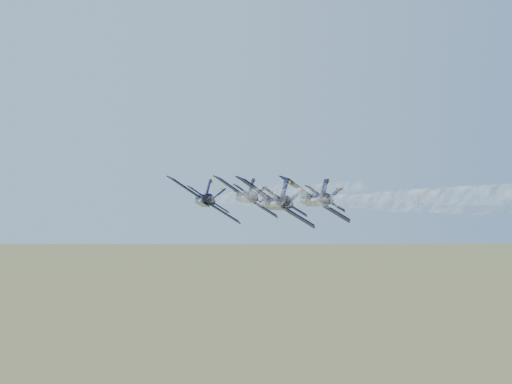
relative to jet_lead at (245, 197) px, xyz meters
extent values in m
cylinder|color=black|center=(-0.01, -0.33, 0.03)|extent=(3.25, 13.03, 2.29)
cone|color=black|center=(0.57, 7.36, 0.03)|extent=(2.47, 2.69, 2.29)
ellipsoid|color=black|center=(0.54, 2.95, 0.48)|extent=(1.41, 2.42, 1.19)
cube|color=gray|center=(-0.35, -0.30, -0.50)|extent=(2.32, 11.65, 1.17)
cube|color=black|center=(-2.87, -0.90, 1.77)|extent=(5.41, 4.16, 3.25)
cube|color=#F1A60C|center=(-2.69, 0.75, 1.85)|extent=(4.64, 1.44, 3.19)
cube|color=black|center=(2.64, -1.31, -1.87)|extent=(5.63, 4.70, 3.25)
cube|color=#F1A60C|center=(2.81, 0.34, -1.79)|extent=(4.47, 2.09, 3.19)
cube|color=black|center=(-2.17, -6.34, 1.15)|extent=(2.56, 2.15, 1.51)
cube|color=black|center=(1.23, -6.60, -1.09)|extent=(2.65, 2.36, 1.51)
cube|color=black|center=(-0.36, -5.80, 1.62)|extent=(0.98, 2.20, 2.48)
cube|color=black|center=(1.02, -5.90, 0.71)|extent=(2.23, 2.29, 1.70)
cylinder|color=black|center=(-0.94, -7.12, 0.19)|extent=(1.57, 1.28, 1.48)
cylinder|color=black|center=(-0.21, -7.17, -0.29)|extent=(1.57, 1.28, 1.48)
cylinder|color=black|center=(-8.92, -12.53, 0.03)|extent=(3.25, 13.03, 2.29)
cone|color=black|center=(-8.34, -4.84, 0.03)|extent=(2.47, 2.69, 2.29)
ellipsoid|color=black|center=(-8.38, -9.26, 0.48)|extent=(1.41, 2.42, 1.19)
cube|color=gray|center=(-9.27, -12.51, -0.50)|extent=(2.32, 11.65, 1.17)
cube|color=black|center=(-11.79, -13.10, 1.77)|extent=(5.41, 4.16, 3.25)
cube|color=#F1A60C|center=(-11.61, -11.45, 1.85)|extent=(4.64, 1.44, 3.19)
cube|color=black|center=(-6.28, -13.51, -1.87)|extent=(5.63, 4.70, 3.25)
cube|color=#F1A60C|center=(-6.10, -11.87, -1.79)|extent=(4.47, 2.09, 3.19)
cube|color=black|center=(-11.09, -18.54, 1.15)|extent=(2.56, 2.15, 1.51)
cube|color=black|center=(-7.68, -18.80, -1.09)|extent=(2.65, 2.36, 1.51)
cube|color=black|center=(-9.27, -18.00, 1.62)|extent=(0.98, 2.20, 2.48)
cube|color=black|center=(-7.90, -18.10, 0.71)|extent=(2.23, 2.29, 1.70)
cylinder|color=black|center=(-9.85, -19.32, 0.19)|extent=(1.57, 1.28, 1.48)
cylinder|color=black|center=(-9.12, -19.37, -0.29)|extent=(1.57, 1.28, 1.48)
cylinder|color=black|center=(7.65, -13.81, 0.03)|extent=(3.25, 13.03, 2.29)
cone|color=black|center=(8.23, -6.11, 0.03)|extent=(2.47, 2.69, 2.29)
ellipsoid|color=black|center=(8.19, -10.53, 0.48)|extent=(1.41, 2.42, 1.19)
cube|color=gray|center=(7.30, -13.78, -0.50)|extent=(2.32, 11.65, 1.17)
cube|color=black|center=(4.78, -14.37, 1.77)|extent=(5.41, 4.16, 3.25)
cube|color=#F1A60C|center=(4.96, -12.73, 1.85)|extent=(4.64, 1.44, 3.19)
cube|color=black|center=(10.29, -14.78, -1.87)|extent=(5.63, 4.70, 3.25)
cube|color=#F1A60C|center=(10.47, -13.14, -1.79)|extent=(4.47, 2.09, 3.19)
cube|color=black|center=(5.49, -19.82, 1.15)|extent=(2.56, 2.15, 1.51)
cube|color=black|center=(8.89, -20.07, -1.09)|extent=(2.65, 2.36, 1.51)
cube|color=black|center=(7.30, -19.27, 1.62)|extent=(0.98, 2.20, 2.48)
cube|color=black|center=(8.67, -19.37, 0.71)|extent=(2.23, 2.29, 1.70)
cylinder|color=black|center=(6.72, -20.59, 0.19)|extent=(1.57, 1.28, 1.48)
cylinder|color=black|center=(7.45, -20.65, -0.29)|extent=(1.57, 1.28, 1.48)
cylinder|color=black|center=(-0.88, -23.17, 0.03)|extent=(3.25, 13.03, 2.29)
cone|color=black|center=(-0.30, -15.48, 0.03)|extent=(2.47, 2.69, 2.29)
ellipsoid|color=black|center=(-0.34, -19.90, 0.48)|extent=(1.41, 2.42, 1.19)
cube|color=gray|center=(-1.22, -23.15, -0.50)|extent=(2.32, 11.65, 1.17)
cube|color=black|center=(-3.74, -23.74, 1.77)|extent=(5.41, 4.16, 3.25)
cube|color=#F1A60C|center=(-3.57, -22.09, 1.85)|extent=(4.64, 1.44, 3.19)
cube|color=black|center=(1.76, -24.15, -1.87)|extent=(5.63, 4.70, 3.25)
cube|color=#F1A60C|center=(1.94, -22.51, -1.79)|extent=(4.47, 2.09, 3.19)
cube|color=black|center=(-3.04, -29.19, 1.15)|extent=(2.56, 2.15, 1.51)
cube|color=black|center=(0.36, -29.44, -1.09)|extent=(2.65, 2.36, 1.51)
cube|color=black|center=(-1.23, -28.64, 1.62)|extent=(0.98, 2.20, 2.48)
cube|color=black|center=(0.15, -28.74, 0.71)|extent=(2.23, 2.29, 1.70)
cylinder|color=black|center=(-1.81, -29.96, 0.19)|extent=(1.57, 1.28, 1.48)
cylinder|color=black|center=(-1.08, -30.02, -0.29)|extent=(1.57, 1.28, 1.48)
cylinder|color=white|center=(-1.20, -16.19, 0.03)|extent=(2.62, 18.81, 1.21)
cylinder|color=white|center=(-2.53, -33.85, 0.03)|extent=(3.07, 18.84, 1.67)
cylinder|color=white|center=(-3.85, -51.51, 0.03)|extent=(3.61, 18.88, 2.21)
cylinder|color=white|center=(-10.12, -28.39, 0.03)|extent=(2.62, 18.81, 1.21)
cylinder|color=white|center=(-11.44, -46.05, 0.03)|extent=(3.07, 18.84, 1.67)
cylinder|color=white|center=(-12.77, -63.71, 0.03)|extent=(3.61, 18.88, 2.21)
cylinder|color=white|center=(6.46, -29.66, 0.03)|extent=(2.62, 18.81, 1.21)
cylinder|color=white|center=(5.13, -47.32, 0.03)|extent=(3.07, 18.84, 1.67)
cylinder|color=white|center=(3.80, -64.98, 0.03)|extent=(3.61, 18.88, 2.21)
cylinder|color=white|center=(-2.07, -39.03, 0.03)|extent=(2.62, 18.81, 1.21)
cylinder|color=white|center=(-3.40, -56.69, 0.03)|extent=(3.07, 18.84, 1.67)
cylinder|color=white|center=(-4.73, -74.35, 0.03)|extent=(3.61, 18.88, 2.21)
camera|label=1|loc=(-25.17, -115.83, 3.89)|focal=50.00mm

